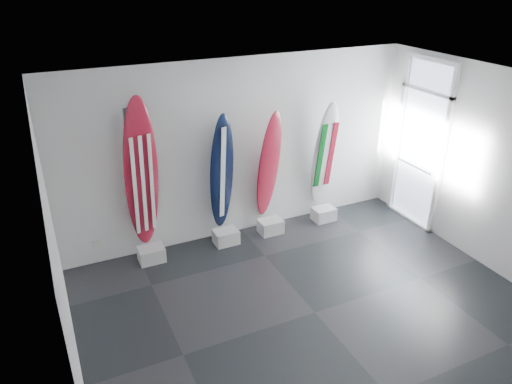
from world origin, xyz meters
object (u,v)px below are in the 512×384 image
surfboard_navy (222,173)px  surfboard_italy (324,155)px  surfboard_usa (142,175)px  surfboard_swiss (269,166)px

surfboard_navy → surfboard_italy: surfboard_navy is taller
surfboard_navy → surfboard_italy: size_ratio=1.00×
surfboard_usa → surfboard_swiss: 2.12m
surfboard_swiss → surfboard_navy: bearing=165.1°
surfboard_usa → surfboard_navy: 1.28m
surfboard_swiss → surfboard_italy: size_ratio=0.98×
surfboard_usa → surfboard_navy: surfboard_usa is taller
surfboard_navy → surfboard_usa: bearing=165.1°
surfboard_navy → surfboard_swiss: surfboard_navy is taller
surfboard_navy → surfboard_italy: bearing=-14.9°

